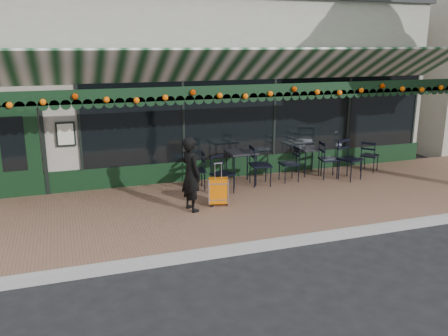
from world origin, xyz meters
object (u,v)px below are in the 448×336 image
object	(u,v)px
cafe_table_b	(241,155)
chair_a_left	(289,164)
chair_b_left	(195,171)
chair_a_right	(329,160)
chair_b_right	(260,165)
chair_b_front	(223,175)
suitcase	(218,191)
woman	(191,174)
cafe_table_a	(309,151)
chair_a_front	(350,160)
chair_a_extra	(370,156)

from	to	relation	value
cafe_table_b	chair_a_left	world-z (taller)	chair_a_left
chair_a_left	chair_b_left	xyz separation A→B (m)	(-2.36, 0.11, 0.00)
chair_a_left	chair_a_right	distance (m)	1.10
cafe_table_b	chair_b_right	distance (m)	0.53
chair_b_front	suitcase	bearing A→B (deg)	-139.92
suitcase	chair_a_right	xyz separation A→B (m)	(3.31, 1.09, 0.16)
woman	chair_b_left	xyz separation A→B (m)	(0.47, 1.37, -0.32)
suitcase	cafe_table_b	world-z (taller)	suitcase
cafe_table_a	chair_b_left	distance (m)	3.16
chair_a_left	chair_b_right	world-z (taller)	chair_b_right
chair_a_right	chair_a_left	bearing A→B (deg)	97.63
chair_a_right	cafe_table_a	bearing A→B (deg)	44.12
cafe_table_a	chair_b_right	size ratio (longest dim) A/B	0.72
chair_b_right	cafe_table_a	bearing A→B (deg)	-65.79
woman	chair_a_right	size ratio (longest dim) A/B	1.62
suitcase	cafe_table_b	distance (m)	1.69
chair_a_left	chair_a_front	bearing A→B (deg)	79.07
chair_a_right	chair_b_left	xyz separation A→B (m)	(-3.45, 0.17, -0.03)
chair_a_right	suitcase	bearing A→B (deg)	118.60
chair_b_front	chair_a_right	bearing A→B (deg)	-17.94
woman	cafe_table_b	size ratio (longest dim) A/B	1.86
chair_b_left	chair_b_right	size ratio (longest dim) A/B	0.90
chair_a_extra	chair_a_front	bearing A→B (deg)	80.21
chair_b_front	cafe_table_b	bearing A→B (deg)	15.34
chair_a_front	chair_a_extra	distance (m)	1.07
chair_a_front	chair_b_left	distance (m)	3.89
cafe_table_a	chair_a_front	xyz separation A→B (m)	(0.72, -0.75, -0.12)
chair_a_extra	chair_b_right	world-z (taller)	chair_b_right
suitcase	chair_a_left	size ratio (longest dim) A/B	1.05
suitcase	chair_b_front	size ratio (longest dim) A/B	1.03
woman	cafe_table_b	bearing A→B (deg)	-64.68
woman	chair_a_extra	size ratio (longest dim) A/B	1.83
chair_a_right	chair_a_extra	size ratio (longest dim) A/B	1.13
woman	cafe_table_b	xyz separation A→B (m)	(1.62, 1.41, -0.03)
woman	chair_b_right	distance (m)	2.36
cafe_table_a	chair_a_left	distance (m)	0.91
chair_a_right	chair_b_front	bearing A→B (deg)	107.18
chair_a_right	chair_a_front	size ratio (longest dim) A/B	0.93
woman	chair_b_left	size ratio (longest dim) A/B	1.73
cafe_table_b	chair_b_front	xyz separation A→B (m)	(-0.66, -0.56, -0.29)
chair_b_front	chair_a_front	bearing A→B (deg)	-23.58
cafe_table_b	chair_a_left	bearing A→B (deg)	-7.09
chair_a_extra	chair_b_front	size ratio (longest dim) A/B	0.94
chair_a_left	cafe_table_b	bearing A→B (deg)	-95.39
chair_a_right	woman	bearing A→B (deg)	117.44
chair_a_right	chair_a_front	world-z (taller)	chair_a_front
suitcase	chair_b_right	size ratio (longest dim) A/B	0.94
suitcase	chair_b_left	bearing A→B (deg)	111.21
woman	chair_b_front	world-z (taller)	woman
chair_a_extra	chair_b_left	distance (m)	4.81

